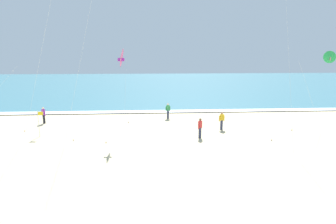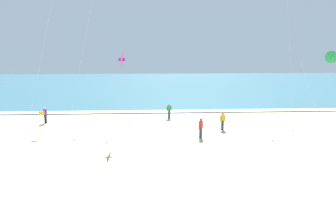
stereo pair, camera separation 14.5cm
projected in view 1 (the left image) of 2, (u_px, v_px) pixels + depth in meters
name	position (u px, v px, depth m)	size (l,w,h in m)	color
ocean_water	(154.00, 84.00, 60.34)	(160.00, 60.00, 0.08)	teal
shoreline_foam	(157.00, 111.00, 31.34)	(160.00, 1.50, 0.01)	white
kite_delta_emerald_mid	(330.00, 57.00, 22.16)	(2.83, 0.78, 6.77)	green
kite_delta_rose_far	(121.00, 58.00, 20.97)	(0.51, 5.10, 6.95)	pink
bystander_green_top	(168.00, 111.00, 28.17)	(0.50, 0.22, 1.59)	#2D334C
bystander_purple_top	(44.00, 115.00, 26.13)	(0.44, 0.31, 1.59)	black
bystander_yellow_top	(222.00, 121.00, 24.01)	(0.50, 0.22, 1.59)	#2D334C
bystander_red_top	(200.00, 128.00, 21.64)	(0.37, 0.38, 1.59)	#2D334C
lifeguard_flag	(39.00, 121.00, 21.91)	(0.45, 0.05, 2.10)	silver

